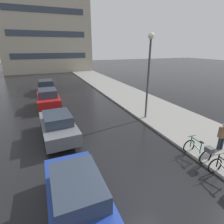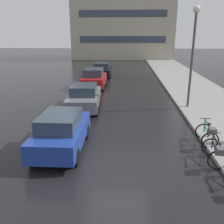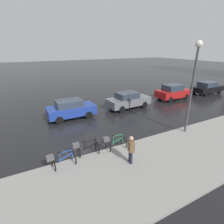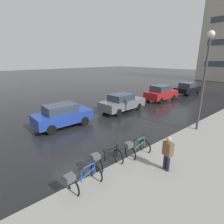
# 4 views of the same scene
# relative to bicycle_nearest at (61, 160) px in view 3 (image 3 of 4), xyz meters

# --- Properties ---
(ground_plane) EXTENTS (140.00, 140.00, 0.00)m
(ground_plane) POSITION_rel_bicycle_nearest_xyz_m (-3.95, 1.85, -0.49)
(ground_plane) COLOR black
(bicycle_nearest) EXTENTS (0.80, 1.37, 0.98)m
(bicycle_nearest) POSITION_rel_bicycle_nearest_xyz_m (0.00, 0.00, 0.00)
(bicycle_nearest) COLOR black
(bicycle_nearest) RESTS_ON ground
(bicycle_second) EXTENTS (0.84, 1.41, 1.02)m
(bicycle_second) POSITION_rel_bicycle_nearest_xyz_m (-0.43, 1.43, 0.00)
(bicycle_second) COLOR black
(bicycle_second) RESTS_ON ground
(bicycle_third) EXTENTS (0.76, 1.36, 1.02)m
(bicycle_third) POSITION_rel_bicycle_nearest_xyz_m (-0.21, 3.08, 0.02)
(bicycle_third) COLOR black
(bicycle_third) RESTS_ON ground
(car_blue) EXTENTS (1.77, 3.91, 1.60)m
(car_blue) POSITION_rel_bicycle_nearest_xyz_m (-6.26, 2.25, 0.33)
(car_blue) COLOR navy
(car_blue) RESTS_ON ground
(car_grey) EXTENTS (2.02, 4.40, 1.58)m
(car_grey) POSITION_rel_bicycle_nearest_xyz_m (-6.26, 7.95, 0.31)
(car_grey) COLOR slate
(car_grey) RESTS_ON ground
(car_red) EXTENTS (1.87, 3.99, 1.71)m
(car_red) POSITION_rel_bicycle_nearest_xyz_m (-6.45, 14.15, 0.37)
(car_red) COLOR #AD1919
(car_red) RESTS_ON ground
(car_black) EXTENTS (1.91, 4.39, 1.52)m
(car_black) POSITION_rel_bicycle_nearest_xyz_m (-6.35, 20.12, 0.28)
(car_black) COLOR black
(car_black) RESTS_ON ground
(pedestrian) EXTENTS (0.44, 0.33, 1.65)m
(pedestrian) POSITION_rel_bicycle_nearest_xyz_m (1.38, 3.19, 0.44)
(pedestrian) COLOR #1E2333
(pedestrian) RESTS_ON ground
(streetlamp) EXTENTS (0.42, 0.42, 6.08)m
(streetlamp) POSITION_rel_bicycle_nearest_xyz_m (0.21, 8.52, 3.57)
(streetlamp) COLOR #424247
(streetlamp) RESTS_ON ground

